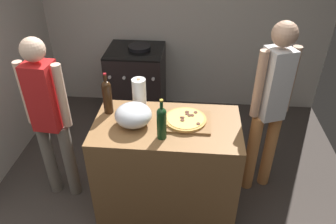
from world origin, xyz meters
TOP-DOWN VIEW (x-y plane):
  - ground_plane at (0.00, 1.30)m, footprint 3.86×3.19m
  - kitchen_wall_rear at (0.00, 2.64)m, footprint 3.86×0.10m
  - counter at (0.09, 0.74)m, footprint 1.18×0.66m
  - cutting_board at (0.23, 0.78)m, footprint 0.40×0.32m
  - pizza at (0.23, 0.78)m, footprint 0.34×0.34m
  - mixing_bowl at (-0.17, 0.72)m, footprint 0.29×0.29m
  - paper_towel_roll at (-0.17, 0.98)m, footprint 0.12×0.12m
  - wine_bottle_green at (-0.41, 0.88)m, footprint 0.08×0.08m
  - wine_bottle_amber at (0.06, 0.57)m, footprint 0.07×0.07m
  - stove at (-0.43, 2.24)m, footprint 0.67×0.64m
  - person_in_stripes at (-0.92, 0.82)m, footprint 0.39×0.22m
  - person_in_red at (0.95, 1.08)m, footprint 0.35×0.26m

SIDE VIEW (x-z plane):
  - ground_plane at x=0.00m, z-range -0.02..0.00m
  - counter at x=0.09m, z-range 0.00..0.92m
  - stove at x=-0.43m, z-range -0.02..0.94m
  - person_in_stripes at x=-0.92m, z-range 0.12..1.69m
  - cutting_board at x=0.23m, z-range 0.92..0.94m
  - pizza at x=0.23m, z-range 0.94..0.96m
  - person_in_red at x=0.95m, z-range 0.12..1.79m
  - mixing_bowl at x=-0.17m, z-range 0.92..1.10m
  - paper_towel_roll at x=-0.17m, z-range 0.92..1.19m
  - wine_bottle_amber at x=0.06m, z-range 0.90..1.23m
  - wine_bottle_green at x=-0.41m, z-range 0.90..1.26m
  - kitchen_wall_rear at x=0.00m, z-range 0.00..2.60m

